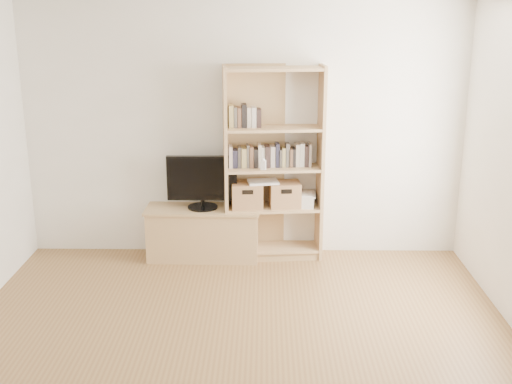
{
  "coord_description": "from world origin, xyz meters",
  "views": [
    {
      "loc": [
        0.21,
        -3.96,
        2.57
      ],
      "look_at": [
        0.13,
        1.9,
        0.83
      ],
      "focal_mm": 45.0,
      "sensor_mm": 36.0,
      "label": 1
    }
  ],
  "objects_px": {
    "tv_stand": "(203,234)",
    "basket_left": "(247,195)",
    "bookshelf": "(273,165)",
    "basket_right": "(285,194)",
    "television": "(202,182)",
    "baby_monitor": "(263,165)",
    "laptop": "(263,182)"
  },
  "relations": [
    {
      "from": "bookshelf",
      "to": "baby_monitor",
      "type": "distance_m",
      "value": 0.16
    },
    {
      "from": "tv_stand",
      "to": "baby_monitor",
      "type": "height_order",
      "value": "baby_monitor"
    },
    {
      "from": "baby_monitor",
      "to": "basket_right",
      "type": "height_order",
      "value": "baby_monitor"
    },
    {
      "from": "basket_right",
      "to": "basket_left",
      "type": "bearing_deg",
      "value": 179.32
    },
    {
      "from": "bookshelf",
      "to": "laptop",
      "type": "distance_m",
      "value": 0.2
    },
    {
      "from": "laptop",
      "to": "basket_right",
      "type": "bearing_deg",
      "value": -0.94
    },
    {
      "from": "television",
      "to": "baby_monitor",
      "type": "relative_size",
      "value": 7.44
    },
    {
      "from": "baby_monitor",
      "to": "tv_stand",
      "type": "bearing_deg",
      "value": -174.12
    },
    {
      "from": "television",
      "to": "bookshelf",
      "type": "bearing_deg",
      "value": 2.82
    },
    {
      "from": "baby_monitor",
      "to": "basket_left",
      "type": "relative_size",
      "value": 0.31
    },
    {
      "from": "basket_left",
      "to": "basket_right",
      "type": "xyz_separation_m",
      "value": [
        0.38,
        0.04,
        -0.0
      ]
    },
    {
      "from": "bookshelf",
      "to": "basket_left",
      "type": "height_order",
      "value": "bookshelf"
    },
    {
      "from": "laptop",
      "to": "bookshelf",
      "type": "bearing_deg",
      "value": 5.73
    },
    {
      "from": "tv_stand",
      "to": "baby_monitor",
      "type": "relative_size",
      "value": 11.84
    },
    {
      "from": "television",
      "to": "basket_right",
      "type": "bearing_deg",
      "value": 2.82
    },
    {
      "from": "tv_stand",
      "to": "bookshelf",
      "type": "bearing_deg",
      "value": 3.71
    },
    {
      "from": "television",
      "to": "laptop",
      "type": "relative_size",
      "value": 2.35
    },
    {
      "from": "basket_left",
      "to": "television",
      "type": "bearing_deg",
      "value": 176.53
    },
    {
      "from": "tv_stand",
      "to": "bookshelf",
      "type": "height_order",
      "value": "bookshelf"
    },
    {
      "from": "basket_right",
      "to": "laptop",
      "type": "relative_size",
      "value": 1.02
    },
    {
      "from": "baby_monitor",
      "to": "basket_left",
      "type": "height_order",
      "value": "baby_monitor"
    },
    {
      "from": "bookshelf",
      "to": "baby_monitor",
      "type": "height_order",
      "value": "bookshelf"
    },
    {
      "from": "television",
      "to": "basket_right",
      "type": "distance_m",
      "value": 0.86
    },
    {
      "from": "television",
      "to": "laptop",
      "type": "height_order",
      "value": "television"
    },
    {
      "from": "tv_stand",
      "to": "basket_left",
      "type": "height_order",
      "value": "basket_left"
    },
    {
      "from": "television",
      "to": "basket_left",
      "type": "height_order",
      "value": "television"
    },
    {
      "from": "baby_monitor",
      "to": "basket_right",
      "type": "distance_m",
      "value": 0.42
    },
    {
      "from": "basket_right",
      "to": "laptop",
      "type": "bearing_deg",
      "value": -177.46
    },
    {
      "from": "tv_stand",
      "to": "bookshelf",
      "type": "relative_size",
      "value": 0.57
    },
    {
      "from": "television",
      "to": "baby_monitor",
      "type": "height_order",
      "value": "television"
    },
    {
      "from": "bookshelf",
      "to": "basket_right",
      "type": "relative_size",
      "value": 6.43
    },
    {
      "from": "bookshelf",
      "to": "basket_left",
      "type": "bearing_deg",
      "value": -178.81
    }
  ]
}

